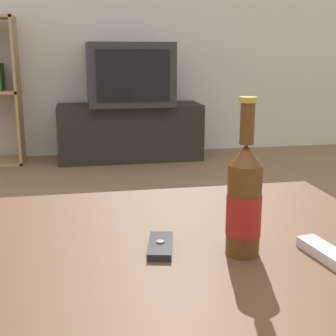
% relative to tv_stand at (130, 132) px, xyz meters
% --- Properties ---
extents(coffee_table, '(1.04, 0.80, 0.45)m').
position_rel_tv_stand_xyz_m(coffee_table, '(-0.25, -2.75, 0.17)').
color(coffee_table, brown).
rests_on(coffee_table, ground_plane).
extents(tv_stand, '(1.10, 0.39, 0.43)m').
position_rel_tv_stand_xyz_m(tv_stand, '(0.00, 0.00, 0.00)').
color(tv_stand, '#28231E').
rests_on(tv_stand, ground_plane).
extents(television, '(0.63, 0.57, 0.46)m').
position_rel_tv_stand_xyz_m(television, '(0.00, -0.00, 0.45)').
color(television, '#2D2D2D').
rests_on(television, tv_stand).
extents(beer_bottle, '(0.07, 0.07, 0.30)m').
position_rel_tv_stand_xyz_m(beer_bottle, '(-0.09, -2.81, 0.34)').
color(beer_bottle, '#563314').
rests_on(beer_bottle, coffee_table).
extents(cell_phone, '(0.07, 0.12, 0.02)m').
position_rel_tv_stand_xyz_m(cell_phone, '(-0.24, -2.76, 0.24)').
color(cell_phone, '#232328').
rests_on(cell_phone, coffee_table).
extents(remote_control, '(0.06, 0.18, 0.02)m').
position_rel_tv_stand_xyz_m(remote_control, '(0.06, -2.88, 0.24)').
color(remote_control, white).
rests_on(remote_control, coffee_table).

